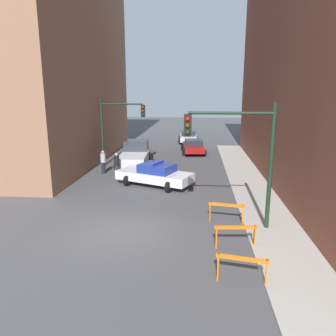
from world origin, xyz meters
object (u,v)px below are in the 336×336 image
at_px(barrier_front, 242,265).
at_px(white_truck, 135,154).
at_px(pedestrian_corner, 103,162).
at_px(pedestrian_crossing, 117,164).
at_px(traffic_light_near, 242,148).
at_px(parked_car_mid, 188,137).
at_px(parked_car_near, 193,146).
at_px(traffic_light_far, 116,123).
at_px(barrier_back, 226,209).
at_px(police_car, 155,174).
at_px(barrier_mid, 236,233).

bearing_deg(barrier_front, white_truck, 111.71).
bearing_deg(pedestrian_corner, pedestrian_crossing, 114.90).
distance_m(traffic_light_near, parked_car_mid, 24.08).
xyz_separation_m(parked_car_near, parked_car_mid, (-0.65, 6.48, 0.00)).
bearing_deg(pedestrian_crossing, traffic_light_far, -15.00).
relative_size(parked_car_near, barrier_back, 2.81).
relative_size(traffic_light_near, parked_car_near, 1.17).
distance_m(traffic_light_far, police_car, 6.79).
xyz_separation_m(pedestrian_corner, barrier_front, (8.06, -13.05, -0.24)).
height_order(traffic_light_near, parked_car_mid, traffic_light_near).
bearing_deg(traffic_light_far, parked_car_near, 45.48).
bearing_deg(traffic_light_far, white_truck, 12.49).
xyz_separation_m(traffic_light_near, pedestrian_corner, (-8.46, 8.93, -2.67)).
height_order(police_car, barrier_mid, police_car).
bearing_deg(pedestrian_crossing, barrier_mid, -173.39).
bearing_deg(traffic_light_near, police_car, 125.21).
distance_m(traffic_light_near, traffic_light_far, 13.86).
xyz_separation_m(barrier_front, barrier_back, (-0.07, 4.79, 0.00)).
bearing_deg(barrier_mid, barrier_back, 93.07).
xyz_separation_m(police_car, white_truck, (-2.27, 5.38, 0.18)).
distance_m(pedestrian_corner, barrier_back, 11.50).
distance_m(white_truck, barrier_mid, 14.80).
relative_size(traffic_light_far, police_car, 1.03).
bearing_deg(barrier_front, parked_car_mid, 94.97).
distance_m(white_truck, parked_car_near, 7.23).
bearing_deg(parked_car_near, police_car, -106.78).
bearing_deg(barrier_mid, traffic_light_near, 79.30).
bearing_deg(white_truck, pedestrian_crossing, -103.45).
bearing_deg(traffic_light_near, pedestrian_crossing, 131.76).
xyz_separation_m(parked_car_mid, pedestrian_crossing, (-4.47, -15.58, 0.19)).
relative_size(traffic_light_far, white_truck, 0.95).
bearing_deg(barrier_front, police_car, 111.10).
bearing_deg(white_truck, barrier_mid, -67.72).
height_order(parked_car_mid, pedestrian_crossing, pedestrian_crossing).
bearing_deg(parked_car_near, pedestrian_crossing, -124.81).
relative_size(pedestrian_crossing, pedestrian_corner, 1.00).
height_order(parked_car_near, barrier_front, parked_car_near).
distance_m(parked_car_mid, pedestrian_crossing, 16.21).
xyz_separation_m(traffic_light_near, barrier_front, (-0.40, -4.12, -2.91)).
xyz_separation_m(traffic_light_near, barrier_mid, (-0.34, -1.79, -2.91)).
bearing_deg(parked_car_mid, pedestrian_crossing, -108.31).
xyz_separation_m(traffic_light_near, parked_car_near, (-2.17, 17.26, -2.86)).
distance_m(traffic_light_far, parked_car_mid, 13.77).
bearing_deg(traffic_light_far, barrier_mid, -59.54).
relative_size(traffic_light_far, pedestrian_crossing, 3.13).
xyz_separation_m(pedestrian_corner, barrier_back, (7.99, -8.26, -0.24)).
distance_m(traffic_light_near, barrier_mid, 3.43).
height_order(traffic_light_near, barrier_back, traffic_light_near).
bearing_deg(pedestrian_corner, police_car, 114.30).
bearing_deg(parked_car_mid, white_truck, -109.83).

